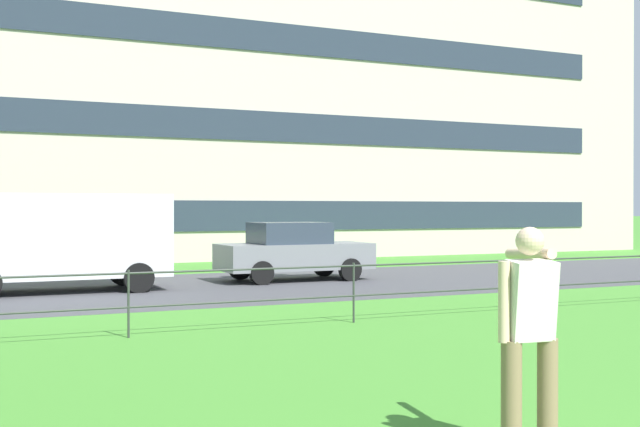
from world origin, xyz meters
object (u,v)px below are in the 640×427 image
person_thrower (529,331)px  panel_van_far_left (56,236)px  car_grey_right (293,251)px  apartment_building_background (176,25)px

person_thrower → panel_van_far_left: bearing=98.4°
car_grey_right → panel_van_far_left: bearing=-176.0°
car_grey_right → apartment_building_background: (0.72, 15.34, 9.29)m
person_thrower → car_grey_right: 14.89m
person_thrower → apartment_building_background: (4.71, 29.69, 9.12)m
person_thrower → apartment_building_background: apartment_building_background is taller
panel_van_far_left → apartment_building_background: (6.75, 15.76, 8.80)m
person_thrower → car_grey_right: size_ratio=0.44×
panel_van_far_left → car_grey_right: size_ratio=1.25×
car_grey_right → apartment_building_background: 17.95m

